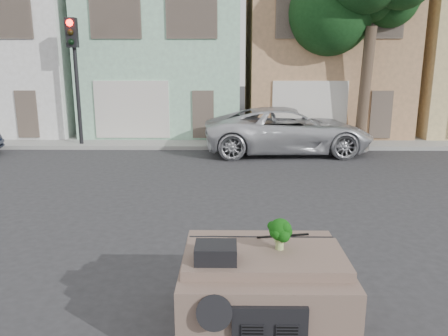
{
  "coord_description": "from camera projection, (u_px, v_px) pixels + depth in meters",
  "views": [
    {
      "loc": [
        -0.43,
        -7.99,
        3.33
      ],
      "look_at": [
        -0.53,
        0.5,
        1.3
      ],
      "focal_mm": 35.0,
      "sensor_mm": 36.0,
      "label": 1
    }
  ],
  "objects": [
    {
      "name": "sidewalk",
      "position": [
        239.0,
        142.0,
        18.73
      ],
      "size": [
        40.0,
        3.0,
        0.15
      ],
      "primitive_type": "cube",
      "color": "gray",
      "rests_on": "ground"
    },
    {
      "name": "townhouse_mint",
      "position": [
        168.0,
        55.0,
        21.81
      ],
      "size": [
        7.2,
        8.2,
        7.55
      ],
      "primitive_type": "cube",
      "color": "#9BD1AF",
      "rests_on": "ground"
    },
    {
      "name": "traffic_signal",
      "position": [
        76.0,
        84.0,
        17.26
      ],
      "size": [
        0.4,
        0.4,
        5.1
      ],
      "primitive_type": "cube",
      "color": "black",
      "rests_on": "ground"
    },
    {
      "name": "silver_pickup",
      "position": [
        287.0,
        153.0,
        16.76
      ],
      "size": [
        6.41,
        3.19,
        1.75
      ],
      "primitive_type": "imported",
      "rotation": [
        0.0,
        0.0,
        1.62
      ],
      "color": "silver",
      "rests_on": "ground"
    },
    {
      "name": "townhouse_white",
      "position": [
        19.0,
        55.0,
        21.9
      ],
      "size": [
        7.2,
        8.2,
        7.55
      ],
      "primitive_type": "cube",
      "color": "white",
      "rests_on": "ground"
    },
    {
      "name": "instrument_hump",
      "position": [
        216.0,
        253.0,
        5.0
      ],
      "size": [
        0.48,
        0.38,
        0.2
      ],
      "primitive_type": "cube",
      "color": "black",
      "rests_on": "car_dashboard"
    },
    {
      "name": "ground_plane",
      "position": [
        251.0,
        239.0,
        8.54
      ],
      "size": [
        120.0,
        120.0,
        0.0
      ],
      "primitive_type": "plane",
      "color": "#303033",
      "rests_on": "ground"
    },
    {
      "name": "wiper_arm",
      "position": [
        283.0,
        236.0,
        5.72
      ],
      "size": [
        0.69,
        0.15,
        0.02
      ],
      "primitive_type": "cube",
      "rotation": [
        0.0,
        0.0,
        0.17
      ],
      "color": "black",
      "rests_on": "car_dashboard"
    },
    {
      "name": "townhouse_tan",
      "position": [
        318.0,
        55.0,
        21.72
      ],
      "size": [
        7.2,
        8.2,
        7.55
      ],
      "primitive_type": "cube",
      "color": "tan",
      "rests_on": "ground"
    },
    {
      "name": "tree_near",
      "position": [
        369.0,
        40.0,
        17.02
      ],
      "size": [
        4.4,
        4.0,
        8.5
      ],
      "primitive_type": "cube",
      "color": "#123615",
      "rests_on": "ground"
    },
    {
      "name": "car_dashboard",
      "position": [
        263.0,
        290.0,
        5.49
      ],
      "size": [
        2.0,
        1.8,
        1.12
      ],
      "primitive_type": "cube",
      "color": "brown",
      "rests_on": "ground"
    },
    {
      "name": "broccoli",
      "position": [
        280.0,
        234.0,
        5.3
      ],
      "size": [
        0.42,
        0.42,
        0.4
      ],
      "primitive_type": "cube",
      "rotation": [
        0.0,
        0.0,
        1.22
      ],
      "color": "#0C3B0A",
      "rests_on": "car_dashboard"
    }
  ]
}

